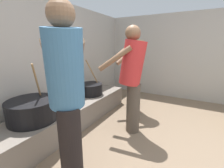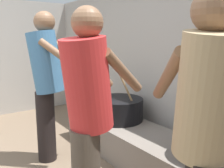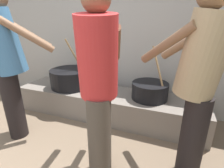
% 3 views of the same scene
% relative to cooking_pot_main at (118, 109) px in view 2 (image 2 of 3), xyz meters
% --- Properties ---
extents(block_enclosure_rear, '(5.60, 0.20, 2.01)m').
position_rel_cooking_pot_main_xyz_m(block_enclosure_rear, '(0.32, 0.49, 0.51)').
color(block_enclosure_rear, '#ADA8A0').
rests_on(block_enclosure_rear, ground_plane).
extents(hearth_ledge, '(2.64, 0.60, 0.36)m').
position_rel_cooking_pot_main_xyz_m(hearth_ledge, '(0.59, -0.03, -0.32)').
color(hearth_ledge, slate).
rests_on(hearth_ledge, ground_plane).
extents(cooking_pot_main, '(0.60, 0.60, 0.72)m').
position_rel_cooking_pot_main_xyz_m(cooking_pot_main, '(0.00, 0.00, 0.00)').
color(cooking_pot_main, black).
rests_on(cooking_pot_main, hearth_ledge).
extents(cooking_pot_secondary, '(0.46, 0.46, 0.66)m').
position_rel_cooking_pot_main_xyz_m(cooking_pot_secondary, '(1.19, -0.01, -0.03)').
color(cooking_pot_secondary, black).
rests_on(cooking_pot_secondary, hearth_ledge).
extents(cook_in_red_shirt, '(0.52, 0.72, 1.54)m').
position_rel_cooking_pot_main_xyz_m(cook_in_red_shirt, '(0.92, -0.96, 0.38)').
color(cook_in_red_shirt, '#4C4238').
rests_on(cook_in_red_shirt, ground_plane).
extents(cook_in_blue_shirt, '(0.70, 0.70, 1.62)m').
position_rel_cooking_pot_main_xyz_m(cook_in_blue_shirt, '(-0.19, -0.82, 0.43)').
color(cook_in_blue_shirt, black).
rests_on(cook_in_blue_shirt, ground_plane).
extents(cook_in_tan_shirt, '(0.72, 0.62, 1.57)m').
position_rel_cooking_pot_main_xyz_m(cook_in_tan_shirt, '(1.64, -0.71, 0.40)').
color(cook_in_tan_shirt, black).
rests_on(cook_in_tan_shirt, ground_plane).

